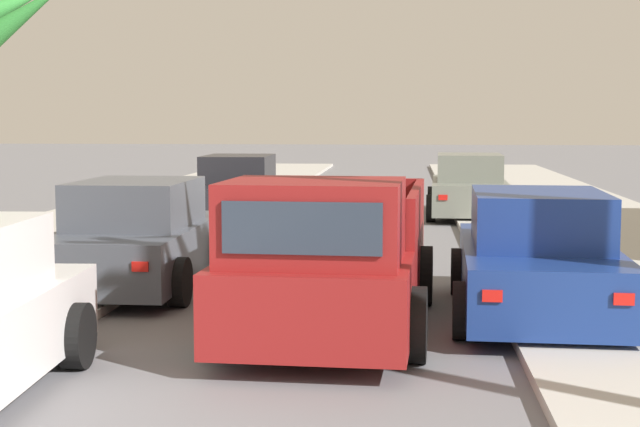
{
  "coord_description": "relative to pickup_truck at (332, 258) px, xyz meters",
  "views": [
    {
      "loc": [
        1.26,
        -4.5,
        2.41
      ],
      "look_at": [
        0.17,
        7.2,
        1.2
      ],
      "focal_mm": 52.4,
      "sensor_mm": 36.0,
      "label": 1
    }
  ],
  "objects": [
    {
      "name": "pickup_truck",
      "position": [
        0.0,
        0.0,
        0.0
      ],
      "size": [
        2.39,
        5.29,
        1.8
      ],
      "color": "maroon",
      "rests_on": "ground"
    },
    {
      "name": "car_right_mid",
      "position": [
        -3.09,
        11.02,
        -0.1
      ],
      "size": [
        2.09,
        4.29,
        1.54
      ],
      "color": "black",
      "rests_on": "ground"
    },
    {
      "name": "car_left_near",
      "position": [
        -2.95,
        2.34,
        -0.1
      ],
      "size": [
        2.03,
        4.26,
        1.54
      ],
      "color": "#474C56",
      "rests_on": "ground"
    },
    {
      "name": "sidewalk_right",
      "position": [
        4.55,
        6.03,
        -0.75
      ],
      "size": [
        5.15,
        60.0,
        0.12
      ],
      "primitive_type": "cube",
      "color": "#B2AFA8",
      "rests_on": "ground"
    },
    {
      "name": "curb_left",
      "position": [
        -4.23,
        6.03,
        -0.76
      ],
      "size": [
        0.16,
        60.0,
        0.1
      ],
      "primitive_type": "cube",
      "color": "silver",
      "rests_on": "ground"
    },
    {
      "name": "car_left_mid",
      "position": [
        2.35,
        12.41,
        -0.1
      ],
      "size": [
        2.13,
        4.31,
        1.54
      ],
      "color": "slate",
      "rests_on": "ground"
    },
    {
      "name": "car_right_near",
      "position": [
        2.41,
        0.84,
        -0.1
      ],
      "size": [
        2.15,
        4.31,
        1.54
      ],
      "color": "navy",
      "rests_on": "ground"
    },
    {
      "name": "curb_right",
      "position": [
        3.37,
        6.03,
        -0.76
      ],
      "size": [
        0.16,
        60.0,
        0.1
      ],
      "primitive_type": "cube",
      "color": "silver",
      "rests_on": "ground"
    },
    {
      "name": "sidewalk_left",
      "position": [
        -5.4,
        6.03,
        -0.75
      ],
      "size": [
        5.15,
        60.0,
        0.12
      ],
      "primitive_type": "cube",
      "color": "#B2AFA8",
      "rests_on": "ground"
    }
  ]
}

